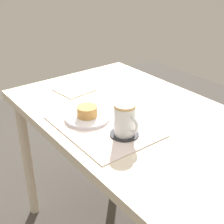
{
  "coord_description": "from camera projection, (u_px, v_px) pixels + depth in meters",
  "views": [
    {
      "loc": [
        0.78,
        -0.75,
        1.34
      ],
      "look_at": [
        -0.05,
        -0.13,
        0.8
      ],
      "focal_mm": 50.0,
      "sensor_mm": 36.0,
      "label": 1
    }
  ],
  "objects": [
    {
      "name": "dining_table",
      "position": [
        145.0,
        138.0,
        1.27
      ],
      "size": [
        1.25,
        0.71,
        0.75
      ],
      "color": "beige",
      "rests_on": "ground_plane"
    },
    {
      "name": "placemat",
      "position": [
        104.0,
        126.0,
        1.17
      ],
      "size": [
        0.4,
        0.3,
        0.0
      ],
      "primitive_type": "cube",
      "color": "silver",
      "rests_on": "dining_table"
    },
    {
      "name": "pastry_plate",
      "position": [
        87.0,
        117.0,
        1.22
      ],
      "size": [
        0.18,
        0.18,
        0.01
      ],
      "primitive_type": "cylinder",
      "color": "white",
      "rests_on": "placemat"
    },
    {
      "name": "pastry",
      "position": [
        87.0,
        111.0,
        1.21
      ],
      "size": [
        0.08,
        0.08,
        0.04
      ],
      "primitive_type": "cylinder",
      "color": "tan",
      "rests_on": "pastry_plate"
    },
    {
      "name": "coffee_coaster",
      "position": [
        124.0,
        134.0,
        1.11
      ],
      "size": [
        0.1,
        0.1,
        0.0
      ],
      "primitive_type": "cylinder",
      "color": "#232328",
      "rests_on": "placemat"
    },
    {
      "name": "coffee_mug",
      "position": [
        125.0,
        120.0,
        1.08
      ],
      "size": [
        0.11,
        0.08,
        0.12
      ],
      "color": "white",
      "rests_on": "coffee_coaster"
    },
    {
      "name": "paper_napkin",
      "position": [
        74.0,
        90.0,
        1.48
      ],
      "size": [
        0.17,
        0.17,
        0.0
      ],
      "primitive_type": "cube",
      "rotation": [
        0.0,
        0.0,
        0.11
      ],
      "color": "silver",
      "rests_on": "dining_table"
    }
  ]
}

